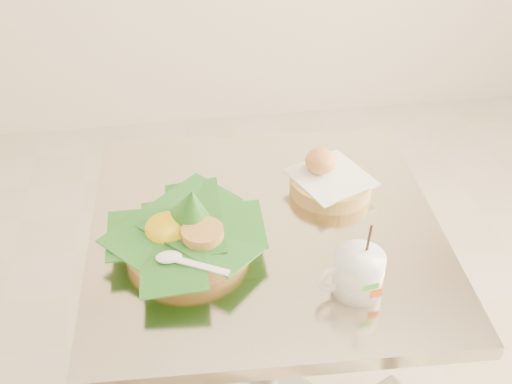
{
  "coord_description": "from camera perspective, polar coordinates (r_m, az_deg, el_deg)",
  "views": [
    {
      "loc": [
        -0.06,
        -0.94,
        1.57
      ],
      "look_at": [
        0.09,
        0.07,
        0.82
      ],
      "focal_mm": 45.0,
      "sensor_mm": 36.0,
      "label": 1
    }
  ],
  "objects": [
    {
      "name": "bread_basket",
      "position": [
        1.38,
        6.49,
        1.07
      ],
      "size": [
        0.2,
        0.2,
        0.09
      ],
      "rotation": [
        0.0,
        0.0,
        -0.38
      ],
      "color": "tan",
      "rests_on": "cafe_table"
    },
    {
      "name": "cafe_table",
      "position": [
        1.44,
        0.79,
        -9.82
      ],
      "size": [
        0.73,
        0.73,
        0.75
      ],
      "rotation": [
        0.0,
        0.0,
        -0.05
      ],
      "color": "gray",
      "rests_on": "floor"
    },
    {
      "name": "rice_basket",
      "position": [
        1.23,
        -6.23,
        -3.44
      ],
      "size": [
        0.3,
        0.3,
        0.15
      ],
      "rotation": [
        0.0,
        0.0,
        -0.2
      ],
      "color": "tan",
      "rests_on": "cafe_table"
    },
    {
      "name": "coffee_mug",
      "position": [
        1.15,
        8.98,
        -7.06
      ],
      "size": [
        0.12,
        0.09,
        0.15
      ],
      "rotation": [
        0.0,
        0.0,
        0.2
      ],
      "color": "white",
      "rests_on": "cafe_table"
    }
  ]
}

